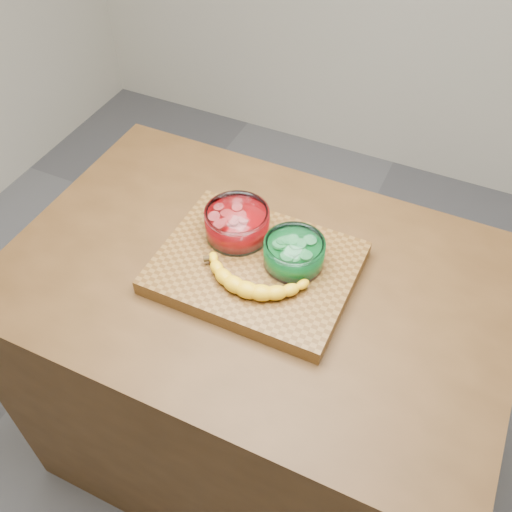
% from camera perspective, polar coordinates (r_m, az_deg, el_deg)
% --- Properties ---
extents(ground, '(3.50, 3.50, 0.00)m').
position_cam_1_polar(ground, '(2.11, 0.00, -17.99)').
color(ground, '#5D5D62').
rests_on(ground, ground).
extents(counter, '(1.20, 0.80, 0.90)m').
position_cam_1_polar(counter, '(1.71, 0.00, -11.67)').
color(counter, '#503318').
rests_on(counter, ground).
extents(cutting_board, '(0.45, 0.35, 0.04)m').
position_cam_1_polar(cutting_board, '(1.33, 0.00, -1.17)').
color(cutting_board, brown).
rests_on(cutting_board, counter).
extents(bowl_red, '(0.15, 0.15, 0.07)m').
position_cam_1_polar(bowl_red, '(1.36, -1.89, 3.28)').
color(bowl_red, white).
rests_on(bowl_red, cutting_board).
extents(bowl_green, '(0.14, 0.14, 0.07)m').
position_cam_1_polar(bowl_green, '(1.30, 3.83, 0.31)').
color(bowl_green, white).
rests_on(bowl_green, cutting_board).
extents(banana, '(0.28, 0.13, 0.04)m').
position_cam_1_polar(banana, '(1.26, -0.41, -2.31)').
color(banana, yellow).
rests_on(banana, cutting_board).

